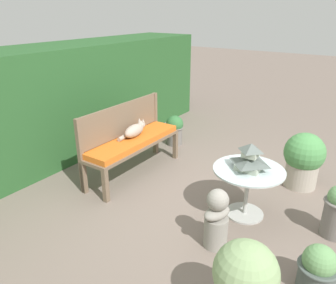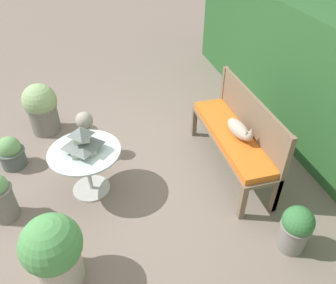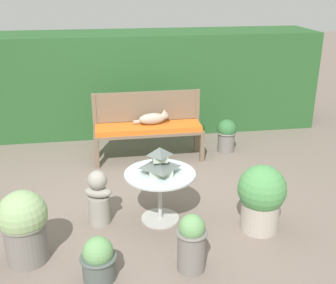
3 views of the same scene
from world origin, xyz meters
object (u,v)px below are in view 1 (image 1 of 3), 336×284
object	(u,v)px
potted_plant_table_far	(175,129)
cat	(134,130)
potted_plant_hedge_corner	(303,159)
pagoda_birdhouse	(250,158)
garden_bench	(134,144)
garden_bust	(216,219)
potted_plant_bench_right	(318,269)
patio_table	(248,179)

from	to	relation	value
potted_plant_table_far	cat	bearing A→B (deg)	-175.70
cat	potted_plant_hedge_corner	world-z (taller)	cat
pagoda_birdhouse	potted_plant_hedge_corner	world-z (taller)	pagoda_birdhouse
cat	garden_bench	bearing A→B (deg)	-158.14
garden_bust	garden_bench	bearing A→B (deg)	83.52
potted_plant_hedge_corner	pagoda_birdhouse	bearing A→B (deg)	161.31
pagoda_birdhouse	potted_plant_bench_right	bearing A→B (deg)	-127.18
cat	pagoda_birdhouse	xyz separation A→B (m)	(-0.14, -1.68, 0.08)
potted_plant_table_far	potted_plant_bench_right	distance (m)	3.27
patio_table	cat	bearing A→B (deg)	85.34
pagoda_birdhouse	potted_plant_table_far	size ratio (longest dim) A/B	0.66
garden_bust	potted_plant_bench_right	size ratio (longest dim) A/B	1.49
garden_bust	potted_plant_table_far	distance (m)	2.58
pagoda_birdhouse	garden_bench	bearing A→B (deg)	87.76
garden_bench	pagoda_birdhouse	world-z (taller)	pagoda_birdhouse
potted_plant_hedge_corner	garden_bench	bearing A→B (deg)	115.45
garden_bench	patio_table	xyz separation A→B (m)	(-0.06, -1.64, -0.00)
pagoda_birdhouse	potted_plant_hedge_corner	distance (m)	1.11
garden_bust	pagoda_birdhouse	bearing A→B (deg)	14.53
patio_table	garden_bust	xyz separation A→B (m)	(-0.66, 0.04, -0.15)
cat	potted_plant_hedge_corner	distance (m)	2.21
pagoda_birdhouse	patio_table	bearing A→B (deg)	75.96
garden_bust	potted_plant_hedge_corner	bearing A→B (deg)	4.92
potted_plant_hedge_corner	potted_plant_table_far	xyz separation A→B (m)	(0.25, 2.11, -0.11)
cat	garden_bust	distance (m)	1.85
pagoda_birdhouse	garden_bust	size ratio (longest dim) A/B	0.54
potted_plant_bench_right	potted_plant_table_far	bearing A→B (deg)	53.94
patio_table	potted_plant_bench_right	size ratio (longest dim) A/B	1.84
potted_plant_hedge_corner	patio_table	bearing A→B (deg)	161.31
pagoda_birdhouse	potted_plant_hedge_corner	bearing A→B (deg)	-18.69
pagoda_birdhouse	potted_plant_table_far	distance (m)	2.21
garden_bust	potted_plant_bench_right	world-z (taller)	garden_bust
garden_bench	potted_plant_hedge_corner	distance (m)	2.20
garden_bust	potted_plant_hedge_corner	size ratio (longest dim) A/B	0.86
pagoda_birdhouse	cat	bearing A→B (deg)	85.34
pagoda_birdhouse	potted_plant_table_far	xyz separation A→B (m)	(1.26, 1.77, -0.42)
patio_table	potted_plant_table_far	xyz separation A→B (m)	(1.26, 1.77, -0.18)
garden_bust	patio_table	bearing A→B (deg)	14.53
cat	patio_table	xyz separation A→B (m)	(-0.14, -1.68, -0.16)
garden_bench	pagoda_birdhouse	bearing A→B (deg)	-92.24
potted_plant_hedge_corner	potted_plant_table_far	distance (m)	2.13
potted_plant_bench_right	patio_table	bearing A→B (deg)	52.82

